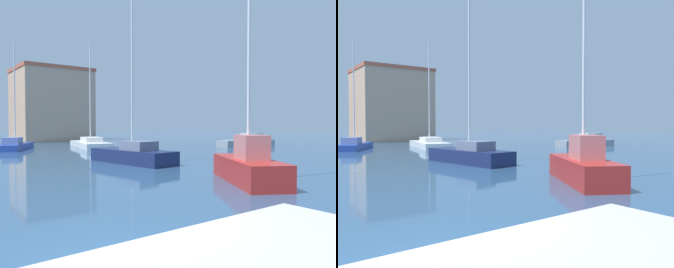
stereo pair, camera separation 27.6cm
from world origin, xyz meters
TOP-DOWN VIEW (x-y plane):
  - water at (15.00, 20.00)m, footprint 160.00×160.00m
  - sailboat_white_far_left at (12.75, 28.64)m, footprint 4.18×8.71m
  - sailboat_navy_outer_mooring at (8.62, 13.28)m, footprint 2.86×6.56m
  - sailboat_blue_center_channel at (5.50, 30.00)m, footprint 4.88×6.83m
  - motorboat_grey_inner_mooring at (27.49, 19.65)m, footprint 7.17×2.77m
  - sailboat_red_far_right at (8.78, 4.29)m, footprint 4.11×5.32m
  - yacht_club at (14.65, 46.79)m, footprint 10.26×9.84m

SIDE VIEW (x-z plane):
  - water at x=15.00m, z-range 0.00..0.00m
  - sailboat_white_far_left at x=12.75m, z-range -5.14..6.01m
  - sailboat_blue_center_channel at x=5.50m, z-range -4.75..5.69m
  - motorboat_grey_inner_mooring at x=27.49m, z-range -0.23..1.22m
  - sailboat_navy_outer_mooring at x=8.62m, z-range -4.88..6.04m
  - sailboat_red_far_right at x=8.78m, z-range -3.91..5.32m
  - yacht_club at x=14.65m, z-range 0.01..10.82m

